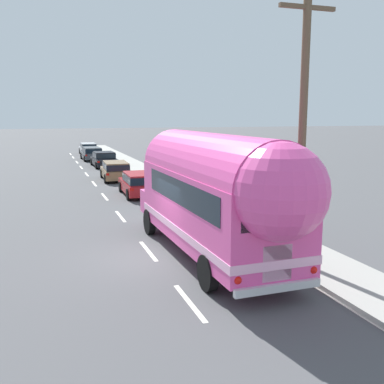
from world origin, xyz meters
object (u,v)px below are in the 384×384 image
Objects in this scene: car_lead at (139,183)px; car_fourth at (92,153)px; painted_bus at (217,192)px; utility_pole at (303,124)px; car_fifth at (88,148)px; car_third at (104,159)px; car_second at (115,170)px.

car_lead is 0.92× the size of car_fourth.
car_lead is (0.15, 12.57, -1.52)m from painted_bus.
car_fifth is (-2.01, 43.33, -3.64)m from utility_pole.
utility_pole is 36.35m from car_fourth.
painted_bus is 12.66m from car_lead.
utility_pole is 1.82× the size of car_fourth.
car_fourth is (-2.39, 36.09, -3.64)m from utility_pole.
car_fourth is at bearing 93.62° from car_third.
car_lead is 1.00× the size of car_fifth.
car_fourth is (-0.34, 22.25, 0.01)m from car_lead.
car_second is 15.51m from car_fourth.
utility_pole is 1.97× the size of car_fifth.
car_fourth is at bearing 90.87° from car_lead.
painted_bus is 28.36m from car_third.
car_fifth is at bearing 87.05° from car_fourth.
car_second is at bearing -90.87° from car_fifth.
car_third is at bearing -86.38° from car_fourth.
car_third is 13.75m from car_fifth.
car_third is at bearing 89.73° from car_lead.
utility_pole reaches higher than painted_bus.
painted_bus is 2.47× the size of car_second.
car_second is at bearing 90.47° from painted_bus.
painted_bus is at bearing 150.14° from utility_pole.
utility_pole is 1.98× the size of car_lead.
painted_bus is at bearing -90.71° from car_lead.
car_fifth is (0.04, 29.49, 0.00)m from car_lead.
car_fifth is (0.19, 42.06, -1.52)m from painted_bus.
car_second and car_fourth have the same top height.
car_lead and car_second have the same top height.
utility_pole reaches higher than car_fourth.
car_lead is at bearing 89.29° from painted_bus.
car_third and car_fourth have the same top height.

